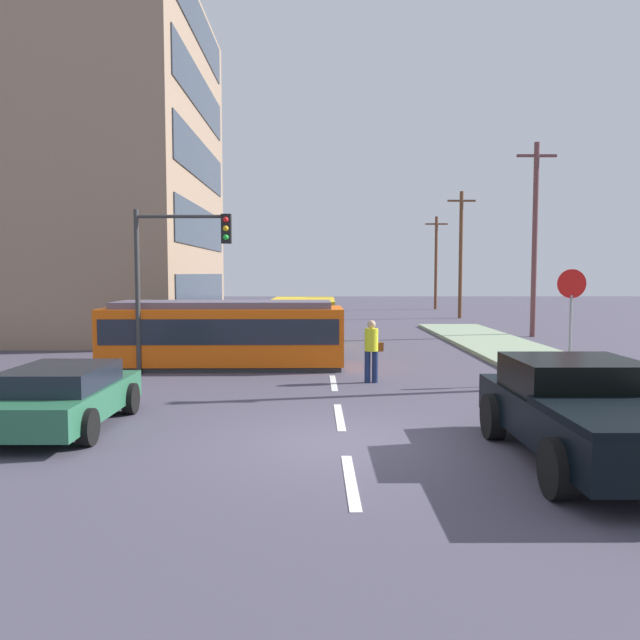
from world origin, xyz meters
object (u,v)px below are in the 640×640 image
object	(u,v)px
city_bus	(303,319)
stop_sign	(571,301)
pickup_truck_parked	(586,412)
parked_sedan_mid	(196,335)
utility_pole_mid	(535,236)
traffic_light_mast	(176,259)
pedestrian_crossing	(372,347)
streetcar_tram	(224,333)
utility_pole_far	(461,252)
utility_pole_distant	(436,261)
parked_sedan_near	(63,396)

from	to	relation	value
city_bus	stop_sign	world-z (taller)	stop_sign
pickup_truck_parked	parked_sedan_mid	world-z (taller)	pickup_truck_parked
utility_pole_mid	pickup_truck_parked	bearing A→B (deg)	-106.79
parked_sedan_mid	stop_sign	distance (m)	13.25
parked_sedan_mid	traffic_light_mast	xyz separation A→B (m)	(0.42, -5.25, 2.71)
pedestrian_crossing	stop_sign	world-z (taller)	stop_sign
streetcar_tram	traffic_light_mast	size ratio (longest dim) A/B	1.55
pickup_truck_parked	utility_pole_mid	world-z (taller)	utility_pole_mid
stop_sign	utility_pole_mid	xyz separation A→B (m)	(3.29, 12.45, 2.39)
utility_pole_far	parked_sedan_mid	bearing A→B (deg)	-128.19
pedestrian_crossing	utility_pole_mid	distance (m)	15.37
traffic_light_mast	utility_pole_far	world-z (taller)	utility_pole_far
utility_pole_distant	streetcar_tram	bearing A→B (deg)	-111.55
parked_sedan_near	utility_pole_distant	distance (m)	42.63
streetcar_tram	parked_sedan_mid	world-z (taller)	streetcar_tram
utility_pole_mid	streetcar_tram	bearing A→B (deg)	-143.76
city_bus	parked_sedan_mid	world-z (taller)	city_bus
parked_sedan_mid	utility_pole_distant	size ratio (longest dim) A/B	0.61
city_bus	utility_pole_mid	bearing A→B (deg)	19.30
stop_sign	utility_pole_far	bearing A→B (deg)	83.70
parked_sedan_near	utility_pole_mid	xyz separation A→B (m)	(14.74, 17.27, 3.96)
pickup_truck_parked	utility_pole_mid	xyz separation A→B (m)	(5.90, 19.55, 3.79)
pedestrian_crossing	stop_sign	size ratio (longest dim) A/B	0.58
pedestrian_crossing	streetcar_tram	bearing A→B (deg)	146.48
city_bus	utility_pole_far	world-z (taller)	utility_pole_far
utility_pole_mid	pedestrian_crossing	bearing A→B (deg)	-124.77
pickup_truck_parked	parked_sedan_near	size ratio (longest dim) A/B	1.22
streetcar_tram	stop_sign	bearing A→B (deg)	-17.72
utility_pole_distant	parked_sedan_near	bearing A→B (deg)	-110.05
streetcar_tram	city_bus	world-z (taller)	streetcar_tram
parked_sedan_mid	utility_pole_far	distance (m)	22.71
pickup_truck_parked	parked_sedan_mid	bearing A→B (deg)	121.18
parked_sedan_near	utility_pole_mid	world-z (taller)	utility_pole_mid
utility_pole_mid	parked_sedan_near	bearing A→B (deg)	-130.48
streetcar_tram	pedestrian_crossing	world-z (taller)	streetcar_tram
city_bus	pedestrian_crossing	xyz separation A→B (m)	(1.98, -8.59, -0.13)
pickup_truck_parked	parked_sedan_mid	distance (m)	16.49
city_bus	utility_pole_far	distance (m)	18.97
parked_sedan_mid	utility_pole_distant	world-z (taller)	utility_pole_distant
pedestrian_crossing	traffic_light_mast	distance (m)	6.20
stop_sign	utility_pole_mid	world-z (taller)	utility_pole_mid
parked_sedan_near	pickup_truck_parked	bearing A→B (deg)	-14.43
city_bus	parked_sedan_mid	size ratio (longest dim) A/B	1.13
city_bus	utility_pole_mid	xyz separation A→B (m)	(10.49, 3.67, 3.51)
parked_sedan_near	parked_sedan_mid	size ratio (longest dim) A/B	0.90
city_bus	traffic_light_mast	distance (m)	8.17
parked_sedan_mid	utility_pole_distant	bearing A→B (deg)	63.09
pickup_truck_parked	traffic_light_mast	size ratio (longest dim) A/B	1.06
pickup_truck_parked	traffic_light_mast	xyz separation A→B (m)	(-8.11, 8.86, 2.53)
traffic_light_mast	utility_pole_mid	distance (m)	17.67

